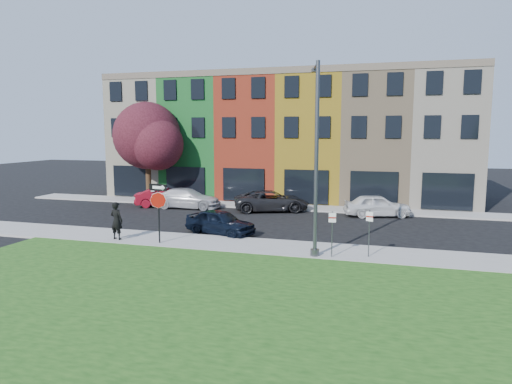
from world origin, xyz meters
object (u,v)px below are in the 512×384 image
(man, at_px, (117,221))
(street_lamp, at_px, (316,160))
(stop_sign, at_px, (158,201))
(sedan_near, at_px, (220,222))

(man, xyz_separation_m, street_lamp, (10.30, -0.12, 3.34))
(man, distance_m, street_lamp, 10.83)
(stop_sign, relative_size, man, 1.51)
(stop_sign, distance_m, man, 2.73)
(man, xyz_separation_m, sedan_near, (4.57, 3.04, -0.41))
(sedan_near, bearing_deg, stop_sign, 163.11)
(stop_sign, distance_m, sedan_near, 4.07)
(stop_sign, bearing_deg, sedan_near, 66.74)
(sedan_near, bearing_deg, street_lamp, -101.86)
(man, bearing_deg, sedan_near, -137.86)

